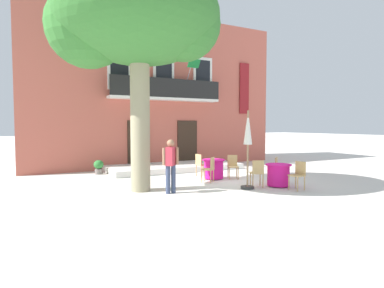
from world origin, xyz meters
The scene contains 15 objects.
ground_plane centered at (0.00, 0.00, 0.00)m, with size 120.00×120.00×0.00m, color silver.
building_facade centered at (-0.51, 6.99, 3.75)m, with size 13.00×5.09×7.50m.
entrance_step_platform centered at (-0.52, 3.76, 0.12)m, with size 6.11×2.48×0.25m, color silver.
plane_tree centered at (-3.55, -0.11, 5.33)m, with size 5.24×4.60×7.00m.
cafe_table_near_tree centered at (0.90, -1.62, 0.39)m, with size 0.86×0.86×0.76m.
cafe_chair_near_tree_0 centered at (1.06, -2.36, 0.53)m, with size 0.44×0.44×0.91m.
cafe_chair_near_tree_1 centered at (1.43, -1.09, 0.53)m, with size 0.56×0.56×0.91m.
cafe_chair_near_tree_2 centered at (0.18, -1.40, 0.53)m, with size 0.53×0.53×0.91m.
cafe_table_middle centered at (-0.24, 0.69, 0.39)m, with size 0.86×0.86×0.76m.
cafe_chair_middle_0 centered at (-0.41, 1.43, 0.53)m, with size 0.44×0.44×0.91m.
cafe_chair_middle_1 centered at (-0.75, 0.14, 0.53)m, with size 0.56×0.56×0.91m.
cafe_chair_middle_2 centered at (0.47, 0.44, 0.53)m, with size 0.53×0.53×0.91m.
cafe_umbrella centered at (-0.27, -1.45, 1.67)m, with size 0.44×0.44×2.55m.
ground_planter_left centered at (-3.92, 3.98, 0.33)m, with size 0.41×0.41×0.60m.
pedestrian_near_entrance centered at (-2.79, -0.95, 0.93)m, with size 0.53×0.40×1.64m.
Camera 1 is at (-6.75, -9.88, 2.08)m, focal length 30.30 mm.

